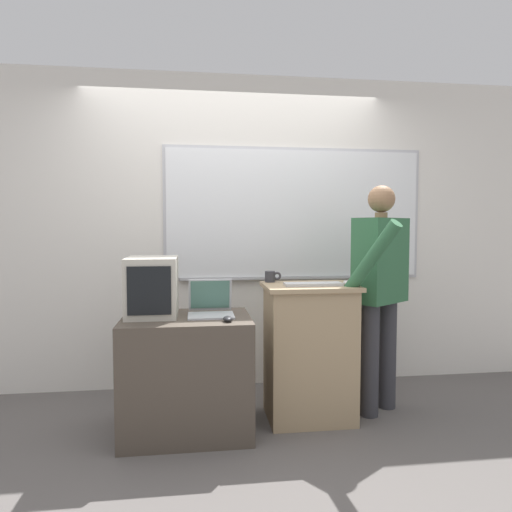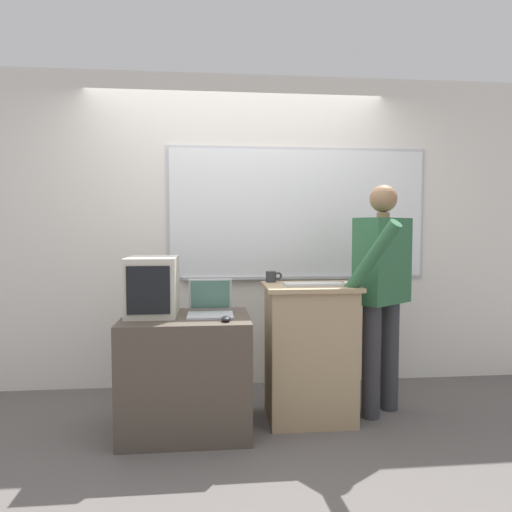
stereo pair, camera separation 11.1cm
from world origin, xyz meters
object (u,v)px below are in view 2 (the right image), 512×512
at_px(lectern_podium, 310,352).
at_px(side_desk, 187,373).
at_px(crt_monitor, 153,286).
at_px(coffee_mug, 272,277).
at_px(wireless_keyboard, 313,284).
at_px(computer_mouse_by_keyboard, 348,283).
at_px(person_presenter, 382,283).
at_px(computer_mouse_by_laptop, 226,319).
at_px(laptop, 210,304).

bearing_deg(lectern_podium, side_desk, -173.53).
relative_size(crt_monitor, coffee_mug, 3.57).
bearing_deg(side_desk, crt_monitor, 161.24).
height_order(lectern_podium, wireless_keyboard, wireless_keyboard).
bearing_deg(computer_mouse_by_keyboard, person_presenter, 22.48).
height_order(person_presenter, computer_mouse_by_laptop, person_presenter).
height_order(side_desk, crt_monitor, crt_monitor).
distance_m(person_presenter, wireless_keyboard, 0.54).
bearing_deg(person_presenter, computer_mouse_by_laptop, 161.26).
xyz_separation_m(side_desk, laptop, (0.16, 0.06, 0.45)).
relative_size(lectern_podium, computer_mouse_by_laptop, 9.61).
height_order(computer_mouse_by_laptop, coffee_mug, coffee_mug).
height_order(side_desk, laptop, laptop).
xyz_separation_m(person_presenter, computer_mouse_by_keyboard, (-0.29, -0.12, 0.02)).
bearing_deg(crt_monitor, computer_mouse_by_keyboard, -2.52).
relative_size(wireless_keyboard, computer_mouse_by_laptop, 3.98).
relative_size(side_desk, person_presenter, 0.50).
bearing_deg(person_presenter, crt_monitor, 147.34).
distance_m(computer_mouse_by_laptop, crt_monitor, 0.58).
xyz_separation_m(lectern_podium, computer_mouse_by_keyboard, (0.25, -0.08, 0.49)).
distance_m(person_presenter, coffee_mug, 0.80).
bearing_deg(side_desk, laptop, 21.85).
relative_size(person_presenter, laptop, 5.48).
height_order(laptop, computer_mouse_by_keyboard, laptop).
xyz_separation_m(side_desk, computer_mouse_by_laptop, (0.26, -0.19, 0.40)).
xyz_separation_m(person_presenter, coffee_mug, (-0.79, 0.14, 0.04)).
bearing_deg(laptop, lectern_podium, 2.69).
height_order(computer_mouse_by_keyboard, crt_monitor, crt_monitor).
distance_m(lectern_podium, computer_mouse_by_laptop, 0.73).
bearing_deg(wireless_keyboard, computer_mouse_by_laptop, -159.55).
distance_m(wireless_keyboard, crt_monitor, 1.09).
bearing_deg(computer_mouse_by_laptop, side_desk, 143.80).
distance_m(lectern_podium, side_desk, 0.87).
xyz_separation_m(person_presenter, computer_mouse_by_laptop, (-1.14, -0.33, -0.17)).
relative_size(computer_mouse_by_laptop, crt_monitor, 0.23).
relative_size(wireless_keyboard, crt_monitor, 0.92).
bearing_deg(person_presenter, side_desk, 150.80).
height_order(lectern_podium, computer_mouse_by_keyboard, computer_mouse_by_keyboard).
bearing_deg(lectern_podium, wireless_keyboard, -82.09).
bearing_deg(computer_mouse_by_laptop, wireless_keyboard, 20.45).
bearing_deg(lectern_podium, laptop, -177.31).
distance_m(lectern_podium, crt_monitor, 1.19).
bearing_deg(lectern_podium, coffee_mug, 144.38).
xyz_separation_m(wireless_keyboard, computer_mouse_by_laptop, (-0.61, -0.23, -0.18)).
relative_size(computer_mouse_by_laptop, coffee_mug, 0.82).
xyz_separation_m(wireless_keyboard, computer_mouse_by_keyboard, (0.24, -0.02, 0.01)).
height_order(computer_mouse_by_laptop, crt_monitor, crt_monitor).
bearing_deg(laptop, computer_mouse_by_keyboard, -2.83).
bearing_deg(crt_monitor, person_presenter, 2.16).
distance_m(lectern_podium, laptop, 0.78).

